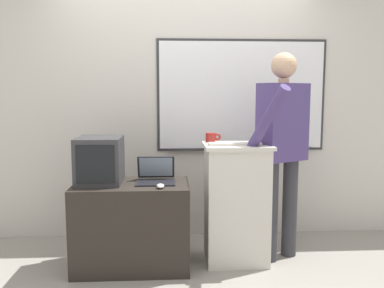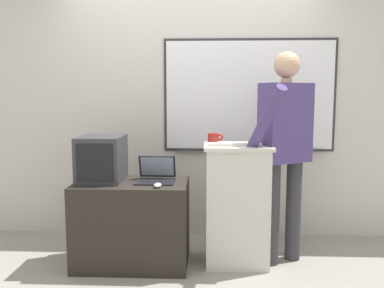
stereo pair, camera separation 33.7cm
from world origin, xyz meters
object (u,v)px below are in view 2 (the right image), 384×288
Objects in this scene: lectern_podium at (237,204)px; side_desk at (132,223)px; wireless_keyboard at (235,144)px; coffee_mug at (214,138)px; laptop at (156,174)px; crt_monitor at (102,159)px; person_presenter at (285,142)px; computer_mouse_by_laptop at (158,185)px.

side_desk is (-0.88, -0.08, -0.16)m from lectern_podium.
coffee_mug is at bearing 127.16° from wireless_keyboard.
wireless_keyboard is (0.86, 0.02, 0.67)m from side_desk.
laptop is 0.75× the size of crt_monitor.
laptop reaches higher than side_desk.
coffee_mug is at bearing 138.16° from person_presenter.
lectern_podium is 0.61m from coffee_mug.
coffee_mug reaches higher than lectern_podium.
lectern_podium is 2.33× the size of wireless_keyboard.
wireless_keyboard is (0.66, -0.05, 0.26)m from laptop.
person_presenter is 4.09× the size of wireless_keyboard.
wireless_keyboard is 1.02× the size of crt_monitor.
crt_monitor reaches higher than lectern_podium.
laptop is 2.34× the size of coffee_mug.
lectern_podium is 0.73m from computer_mouse_by_laptop.
lectern_podium is 0.73m from laptop.
wireless_keyboard is at bearing -4.43° from laptop.
computer_mouse_by_laptop is (0.04, -0.25, -0.04)m from laptop.
person_presenter reaches higher than side_desk.
crt_monitor reaches higher than laptop.
laptop is 0.71m from wireless_keyboard.
side_desk is at bearing -160.34° from laptop.
wireless_keyboard is at bearing 18.39° from computer_mouse_by_laptop.
computer_mouse_by_laptop is at bearing -80.24° from laptop.
computer_mouse_by_laptop is (-0.61, -0.20, -0.30)m from wireless_keyboard.
wireless_keyboard is at bearing 162.85° from person_presenter.
crt_monitor reaches higher than computer_mouse_by_laptop.
computer_mouse_by_laptop is (0.24, -0.18, 0.37)m from side_desk.
lectern_podium is 1.09× the size of side_desk.
person_presenter is 1.11m from computer_mouse_by_laptop.
wireless_keyboard is (-0.42, -0.08, -0.01)m from person_presenter.
side_desk is 2.92× the size of laptop.
lectern_podium is 0.90m from side_desk.
side_desk is 1.09m from wireless_keyboard.
lectern_podium reaches higher than computer_mouse_by_laptop.
crt_monitor is 3.13× the size of coffee_mug.
computer_mouse_by_laptop is at bearing 167.58° from person_presenter.
laptop is 0.74× the size of wireless_keyboard.
coffee_mug reaches higher than computer_mouse_by_laptop.
side_desk is 6.84× the size of coffee_mug.
coffee_mug is (0.68, 0.25, 0.70)m from side_desk.
side_desk is at bearing -10.08° from crt_monitor.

